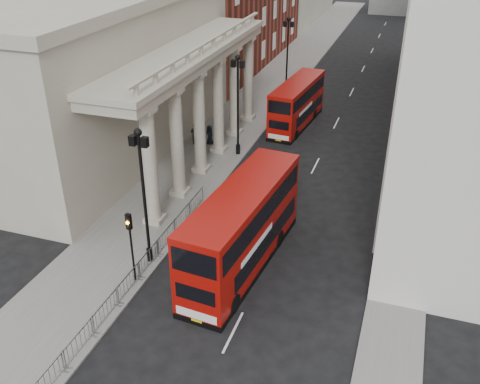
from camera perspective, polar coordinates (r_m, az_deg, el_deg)
The scene contains 15 objects.
ground at distance 29.41m, azimuth -12.08°, elevation -11.82°, with size 260.00×260.00×0.00m, color black.
sidewalk_west at distance 54.52m, azimuth 0.81°, elevation 8.53°, with size 6.00×140.00×0.12m, color slate.
sidewalk_east at distance 52.22m, azimuth 18.41°, elevation 6.11°, with size 3.00×140.00×0.12m, color slate.
kerb at distance 53.74m, azimuth 3.84°, elevation 8.18°, with size 0.20×140.00×0.14m, color slate.
portico_building at distance 45.30m, azimuth -13.27°, elevation 11.48°, with size 9.00×28.00×12.00m, color #A09986.
lamp_post_south at distance 29.77m, azimuth -10.27°, elevation 0.37°, with size 1.05×0.44×8.32m.
lamp_post_mid at distance 43.25m, azimuth -0.23°, elevation 9.92°, with size 1.05×0.44×8.32m.
lamp_post_north at distance 58.02m, azimuth 5.08°, elevation 14.68°, with size 1.05×0.44×8.32m.
traffic_light at distance 29.14m, azimuth -11.64°, elevation -4.57°, with size 0.28×0.33×4.30m.
crowd_barriers at distance 30.62m, azimuth -10.73°, elevation -8.21°, with size 0.50×18.75×1.10m.
bus_near at distance 30.23m, azimuth 0.26°, elevation -3.78°, with size 3.79×11.62×4.93m.
bus_far at distance 50.87m, azimuth 6.10°, elevation 9.44°, with size 3.23×9.92×4.21m.
pedestrian_a at distance 42.77m, azimuth -6.86°, elevation 3.91°, with size 0.68×0.44×1.85m, color black.
pedestrian_b at distance 46.74m, azimuth -4.81°, elevation 6.27°, with size 0.94×0.73×1.92m, color black.
pedestrian_c at distance 46.66m, azimuth -3.26°, elevation 6.13°, with size 0.83×0.54×1.70m, color black.
Camera 1 is at (12.71, -18.74, 18.77)m, focal length 40.00 mm.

